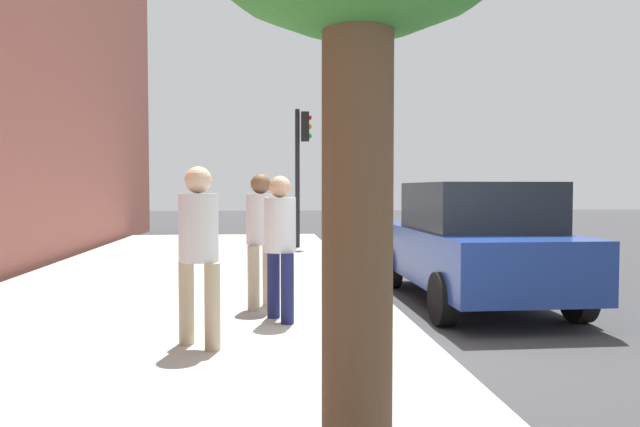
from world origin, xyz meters
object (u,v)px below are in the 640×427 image
(parking_meter, at_px, (359,232))
(traffic_signal, at_px, (301,154))
(parking_officer, at_px, (261,230))
(parked_sedan_near, at_px, (473,242))
(pedestrian_bystander, at_px, (199,241))
(pedestrian_at_meter, at_px, (280,237))

(parking_meter, xyz_separation_m, traffic_signal, (8.65, 0.14, 1.41))
(parking_officer, relative_size, traffic_signal, 0.48)
(parked_sedan_near, bearing_deg, traffic_signal, 16.09)
(traffic_signal, bearing_deg, parking_meter, -179.06)
(pedestrian_bystander, xyz_separation_m, parking_officer, (1.86, -0.59, -0.02))
(pedestrian_at_meter, distance_m, parking_officer, 0.80)
(parking_meter, relative_size, parking_officer, 0.82)
(parking_meter, relative_size, traffic_signal, 0.39)
(pedestrian_at_meter, xyz_separation_m, traffic_signal, (8.77, -0.80, 1.45))
(parking_officer, bearing_deg, pedestrian_bystander, -77.59)
(pedestrian_at_meter, bearing_deg, parked_sedan_near, 4.83)
(parked_sedan_near, relative_size, traffic_signal, 1.23)
(pedestrian_at_meter, xyz_separation_m, parked_sedan_near, (1.59, -2.87, -0.23))
(parked_sedan_near, bearing_deg, parking_meter, 127.35)
(pedestrian_at_meter, height_order, parking_officer, parking_officer)
(pedestrian_bystander, relative_size, parked_sedan_near, 0.40)
(parking_officer, height_order, parked_sedan_near, parking_officer)
(pedestrian_at_meter, relative_size, parked_sedan_near, 0.38)
(parking_meter, xyz_separation_m, parking_officer, (0.65, 1.16, -0.01))
(pedestrian_bystander, height_order, parking_officer, pedestrian_bystander)
(parking_meter, height_order, pedestrian_bystander, pedestrian_bystander)
(pedestrian_bystander, relative_size, parking_officer, 1.01)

